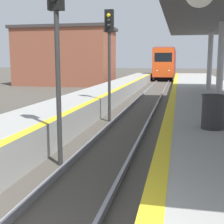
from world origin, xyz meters
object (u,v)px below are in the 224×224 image
trash_bin (213,112)px  signal_mid (109,45)px  train (166,63)px  signal_near (57,33)px

trash_bin → signal_mid: bearing=127.3°
train → signal_near: (-0.96, -40.51, 1.04)m
signal_near → trash_bin: bearing=13.5°
train → signal_near: 40.54m
trash_bin → train: bearing=94.0°
train → trash_bin: 39.72m
signal_near → signal_mid: (-0.02, 5.82, 0.00)m
signal_near → signal_mid: 5.82m
train → signal_near: signal_near is taller
signal_mid → trash_bin: size_ratio=5.47×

